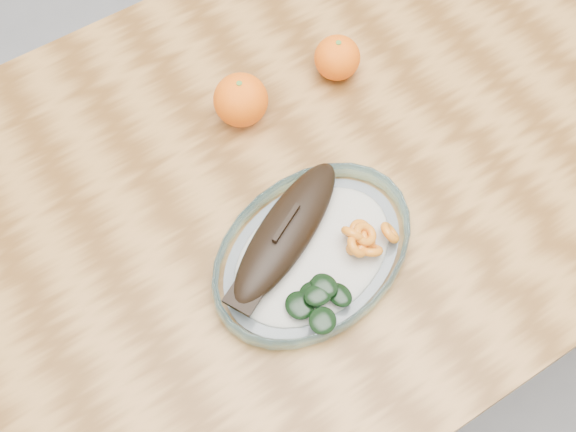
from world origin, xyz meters
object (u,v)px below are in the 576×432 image
Objects in this scene: dining_table at (312,195)px; orange_right at (337,58)px; plated_meal at (312,251)px; orange_left at (241,100)px.

dining_table is 0.21m from orange_right.
orange_right is at bearing 37.71° from plated_meal.
plated_meal reaches higher than dining_table.
orange_left is 0.16m from orange_right.
plated_meal is 9.15× the size of orange_right.
dining_table is 0.19m from plated_meal.
dining_table is at bearing 43.25° from plated_meal.
orange_left is 1.15× the size of orange_right.
dining_table is 1.93× the size of plated_meal.
orange_right is (0.11, 0.11, 0.13)m from dining_table.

